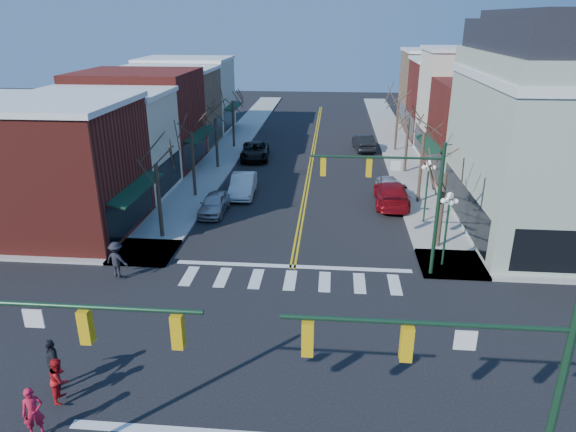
% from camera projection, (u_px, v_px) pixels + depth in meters
% --- Properties ---
extents(ground, '(160.00, 160.00, 0.00)m').
position_uv_depth(ground, '(278.00, 352.00, 21.07)').
color(ground, black).
rests_on(ground, ground).
extents(sidewalk_left, '(3.50, 70.00, 0.15)m').
position_uv_depth(sidewalk_left, '(194.00, 191.00, 40.34)').
color(sidewalk_left, '#9E9B93').
rests_on(sidewalk_left, ground).
extents(sidewalk_right, '(3.50, 70.00, 0.15)m').
position_uv_depth(sidewalk_right, '(420.00, 198.00, 38.90)').
color(sidewalk_right, '#9E9B93').
rests_on(sidewalk_right, ground).
extents(bldg_left_brick_a, '(10.00, 8.50, 8.00)m').
position_uv_depth(bldg_left_brick_a, '(49.00, 170.00, 31.82)').
color(bldg_left_brick_a, maroon).
rests_on(bldg_left_brick_a, ground).
extents(bldg_left_stucco_a, '(10.00, 7.00, 7.50)m').
position_uv_depth(bldg_left_stucco_a, '(103.00, 145.00, 39.11)').
color(bldg_left_stucco_a, beige).
rests_on(bldg_left_stucco_a, ground).
extents(bldg_left_brick_b, '(10.00, 9.00, 8.50)m').
position_uv_depth(bldg_left_brick_b, '(140.00, 119.00, 46.36)').
color(bldg_left_brick_b, maroon).
rests_on(bldg_left_brick_b, ground).
extents(bldg_left_tan, '(10.00, 7.50, 7.80)m').
position_uv_depth(bldg_left_tan, '(168.00, 108.00, 54.15)').
color(bldg_left_tan, '#967452').
rests_on(bldg_left_tan, ground).
extents(bldg_left_stucco_b, '(10.00, 8.00, 8.20)m').
position_uv_depth(bldg_left_stucco_b, '(187.00, 96.00, 61.28)').
color(bldg_left_stucco_b, beige).
rests_on(bldg_left_stucco_b, ground).
extents(bldg_right_brick_a, '(10.00, 8.50, 8.00)m').
position_uv_depth(bldg_right_brick_a, '(497.00, 133.00, 42.27)').
color(bldg_right_brick_a, maroon).
rests_on(bldg_right_brick_a, ground).
extents(bldg_right_stucco, '(10.00, 7.00, 10.00)m').
position_uv_depth(bldg_right_stucco, '(475.00, 105.00, 49.11)').
color(bldg_right_stucco, beige).
rests_on(bldg_right_stucco, ground).
extents(bldg_right_brick_b, '(10.00, 8.00, 8.50)m').
position_uv_depth(bldg_right_brick_b, '(457.00, 101.00, 56.35)').
color(bldg_right_brick_b, maroon).
rests_on(bldg_right_brick_b, ground).
extents(bldg_right_tan, '(10.00, 8.00, 9.00)m').
position_uv_depth(bldg_right_tan, '(443.00, 90.00, 63.69)').
color(bldg_right_tan, '#967452').
rests_on(bldg_right_tan, ground).
extents(victorian_corner, '(12.25, 14.25, 13.30)m').
position_uv_depth(victorian_corner, '(576.00, 128.00, 30.78)').
color(victorian_corner, '#A1B098').
rests_on(victorian_corner, ground).
extents(traffic_mast_near_left, '(6.60, 0.28, 7.20)m').
position_uv_depth(traffic_mast_near_left, '(27.00, 362.00, 12.95)').
color(traffic_mast_near_left, '#14331E').
rests_on(traffic_mast_near_left, ground).
extents(traffic_mast_near_right, '(6.60, 0.28, 7.20)m').
position_uv_depth(traffic_mast_near_right, '(477.00, 388.00, 12.04)').
color(traffic_mast_near_right, '#14331E').
rests_on(traffic_mast_near_right, ground).
extents(traffic_mast_far_right, '(6.60, 0.28, 7.20)m').
position_uv_depth(traffic_mast_far_right, '(402.00, 191.00, 25.79)').
color(traffic_mast_far_right, '#14331E').
rests_on(traffic_mast_far_right, ground).
extents(lamppost_corner, '(0.36, 0.36, 4.33)m').
position_uv_depth(lamppost_corner, '(448.00, 217.00, 27.22)').
color(lamppost_corner, '#14331E').
rests_on(lamppost_corner, ground).
extents(lamppost_midblock, '(0.36, 0.36, 4.33)m').
position_uv_depth(lamppost_midblock, '(427.00, 181.00, 33.26)').
color(lamppost_midblock, '#14331E').
rests_on(lamppost_midblock, ground).
extents(tree_left_a, '(0.24, 0.24, 4.76)m').
position_uv_depth(tree_left_a, '(159.00, 202.00, 31.12)').
color(tree_left_a, '#382B21').
rests_on(tree_left_a, ground).
extents(tree_left_b, '(0.24, 0.24, 5.04)m').
position_uv_depth(tree_left_b, '(193.00, 165.00, 38.50)').
color(tree_left_b, '#382B21').
rests_on(tree_left_b, ground).
extents(tree_left_c, '(0.24, 0.24, 4.55)m').
position_uv_depth(tree_left_c, '(217.00, 144.00, 46.03)').
color(tree_left_c, '#382B21').
rests_on(tree_left_c, ground).
extents(tree_left_d, '(0.24, 0.24, 4.90)m').
position_uv_depth(tree_left_d, '(233.00, 125.00, 53.39)').
color(tree_left_d, '#382B21').
rests_on(tree_left_d, ground).
extents(tree_right_a, '(0.24, 0.24, 4.62)m').
position_uv_depth(tree_right_a, '(441.00, 212.00, 29.76)').
color(tree_right_a, '#382B21').
rests_on(tree_right_a, ground).
extents(tree_right_b, '(0.24, 0.24, 5.18)m').
position_uv_depth(tree_right_b, '(421.00, 169.00, 37.10)').
color(tree_right_b, '#382B21').
rests_on(tree_right_b, ground).
extents(tree_right_c, '(0.24, 0.24, 4.83)m').
position_uv_depth(tree_right_c, '(406.00, 146.00, 44.59)').
color(tree_right_c, '#382B21').
rests_on(tree_right_c, ground).
extents(tree_right_d, '(0.24, 0.24, 4.97)m').
position_uv_depth(tree_right_d, '(397.00, 127.00, 52.00)').
color(tree_right_d, '#382B21').
rests_on(tree_right_d, ground).
extents(car_left_near, '(1.76, 4.18, 1.41)m').
position_uv_depth(car_left_near, '(214.00, 204.00, 35.80)').
color(car_left_near, '#A8A8AC').
rests_on(car_left_near, ground).
extents(car_left_mid, '(1.98, 5.04, 1.63)m').
position_uv_depth(car_left_mid, '(243.00, 185.00, 39.46)').
color(car_left_mid, silver).
rests_on(car_left_mid, ground).
extents(car_left_far, '(3.07, 5.81, 1.56)m').
position_uv_depth(car_left_far, '(255.00, 151.00, 49.68)').
color(car_left_far, black).
rests_on(car_left_far, ground).
extents(car_right_near, '(2.54, 5.92, 1.70)m').
position_uv_depth(car_right_near, '(391.00, 194.00, 37.38)').
color(car_right_near, maroon).
rests_on(car_right_near, ground).
extents(car_right_mid, '(1.68, 3.95, 1.33)m').
position_uv_depth(car_right_mid, '(388.00, 183.00, 40.39)').
color(car_right_mid, silver).
rests_on(car_right_mid, ground).
extents(car_right_far, '(2.31, 5.08, 1.62)m').
position_uv_depth(car_right_far, '(364.00, 143.00, 52.94)').
color(car_right_far, black).
rests_on(car_right_far, ground).
extents(pedestrian_red_a, '(0.77, 0.70, 1.77)m').
position_uv_depth(pedestrian_red_a, '(33.00, 412.00, 16.40)').
color(pedestrian_red_a, red).
rests_on(pedestrian_red_a, sidewalk_left).
extents(pedestrian_red_b, '(0.80, 0.94, 1.69)m').
position_uv_depth(pedestrian_red_b, '(59.00, 379.00, 17.97)').
color(pedestrian_red_b, red).
rests_on(pedestrian_red_b, sidewalk_left).
extents(pedestrian_dark_a, '(1.09, 1.21, 1.97)m').
position_uv_depth(pedestrian_dark_a, '(53.00, 363.00, 18.59)').
color(pedestrian_dark_a, '#212129').
rests_on(pedestrian_dark_a, sidewalk_left).
extents(pedestrian_dark_b, '(1.41, 1.03, 1.96)m').
position_uv_depth(pedestrian_dark_b, '(117.00, 260.00, 26.56)').
color(pedestrian_dark_b, black).
rests_on(pedestrian_dark_b, sidewalk_left).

